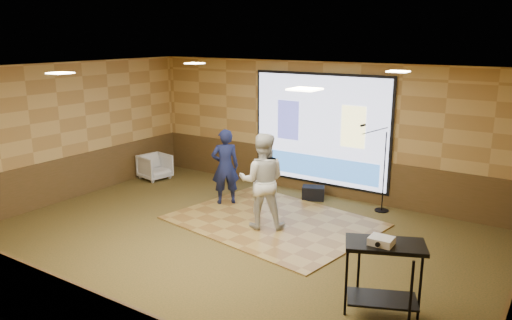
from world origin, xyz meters
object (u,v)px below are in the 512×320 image
Objects in this scene: projector at (381,241)px; duffel_bag at (313,193)px; dance_floor at (273,221)px; mic_stand at (380,188)px; projector_screen at (320,131)px; player_right at (262,181)px; banquet_chair at (155,167)px; player_left at (225,167)px; av_table at (384,265)px.

duffel_bag is (-2.88, 3.86, -0.94)m from projector.
dance_floor is 2.05× the size of mic_stand.
projector_screen reaches higher than player_right.
banquet_chair reaches higher than dance_floor.
banquet_chair is (-2.65, 0.57, -0.52)m from player_left.
banquet_chair is at bearing -46.63° from player_right.
mic_stand is 5.64m from banquet_chair.
av_table is 2.16× the size of duffel_bag.
player_right is 1.00× the size of mic_stand.
player_right is 4.30m from banquet_chair.
mic_stand is at bearing 110.21° from av_table.
player_right is 3.44m from av_table.
duffel_bag is (0.02, 1.66, 0.14)m from dance_floor.
projector is (2.92, -1.82, 0.16)m from player_right.
banquet_chair is 1.45× the size of duffel_bag.
av_table is 1.49× the size of banquet_chair.
av_table is 3.59× the size of projector.
projector_screen is at bearing -172.50° from player_left.
duffel_bag reaches higher than dance_floor.
player_left is at bearing -135.83° from mic_stand.
projector_screen is at bearing -63.19° from banquet_chair.
player_left is at bearing 148.85° from projector.
projector_screen is at bearing -117.67° from player_right.
projector_screen is 4.77× the size of banquet_chair.
mic_stand is 1.52m from duffel_bag.
player_right is (1.40, -0.72, 0.09)m from player_left.
projector_screen reaches higher than duffel_bag.
duffel_bag is (1.44, 1.31, -0.69)m from player_left.
dance_floor is at bearing -90.62° from duffel_bag.
projector is (2.98, -4.29, -0.39)m from projector_screen.
mic_stand is at bearing -11.17° from projector_screen.
player_right is 2.67m from mic_stand.
player_right reaches higher than mic_stand.
player_left is (-1.42, 0.35, 0.82)m from dance_floor.
mic_stand is at bearing 4.57° from duffel_bag.
player_left is 3.27m from mic_stand.
player_right is 2.18m from duffel_bag.
projector_screen reaches higher than av_table.
player_right is at bearing 147.41° from projector.
projector_screen is 2.53m from player_right.
projector_screen is 6.92× the size of duffel_bag.
duffel_bag is at bearing -77.39° from projector_screen.
duffel_bag is at bearing -120.10° from player_right.
player_right is at bearing 107.87° from player_left.
player_left is 0.90× the size of player_right.
player_left is 5.01m from av_table.
player_right reaches higher than av_table.
projector_screen is at bearing -173.10° from mic_stand.
banquet_chair is (-4.05, 1.29, -0.61)m from player_right.
player_right is 3.77× the size of duffel_bag.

